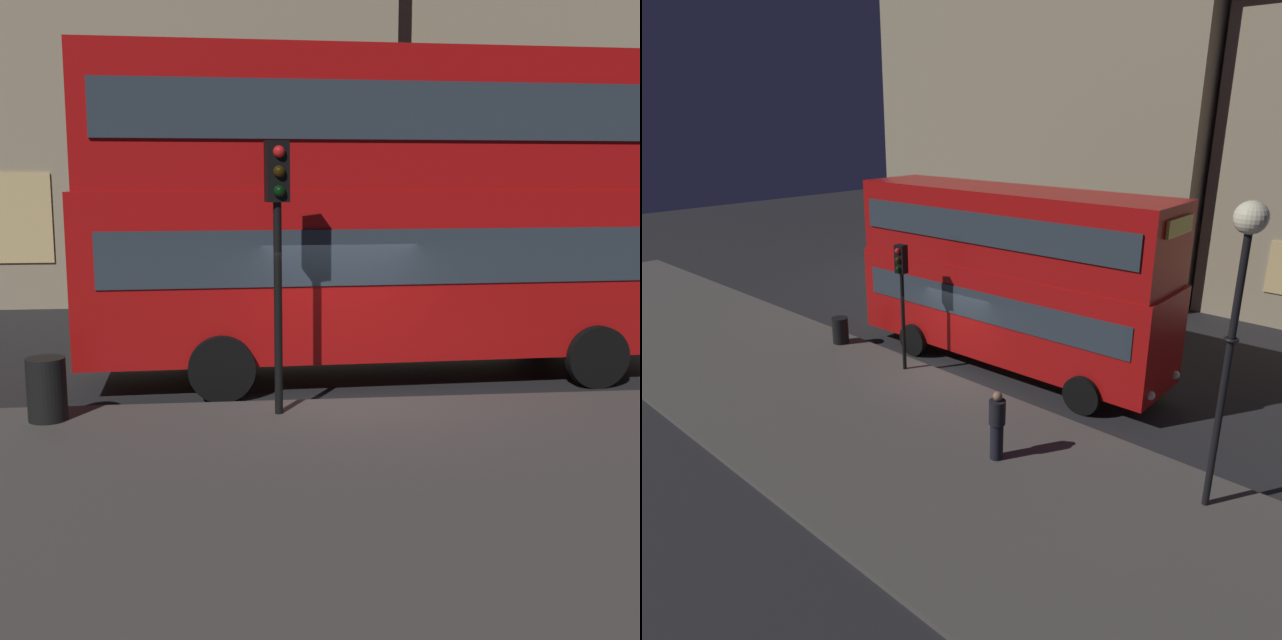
% 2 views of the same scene
% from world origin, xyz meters
% --- Properties ---
extents(ground_plane, '(80.00, 80.00, 0.00)m').
position_xyz_m(ground_plane, '(0.00, 0.00, 0.00)').
color(ground_plane, '#232326').
extents(sidewalk_slab, '(44.00, 7.05, 0.12)m').
position_xyz_m(sidewalk_slab, '(0.00, -3.93, 0.06)').
color(sidewalk_slab, '#4C4944').
rests_on(sidewalk_slab, ground).
extents(building_plain_facade, '(17.90, 8.30, 14.23)m').
position_xyz_m(building_plain_facade, '(11.98, 15.09, 7.12)').
color(building_plain_facade, tan).
rests_on(building_plain_facade, ground).
extents(double_decker_bus, '(10.56, 3.12, 5.62)m').
position_xyz_m(double_decker_bus, '(0.89, 1.45, 3.13)').
color(double_decker_bus, '#B20F0F').
rests_on(double_decker_bus, ground).
extents(traffic_light_near_kerb, '(0.36, 0.38, 3.94)m').
position_xyz_m(traffic_light_near_kerb, '(-1.06, -1.14, 2.96)').
color(traffic_light_near_kerb, black).
rests_on(traffic_light_near_kerb, sidewalk_slab).
extents(litter_bin, '(0.56, 0.56, 0.91)m').
position_xyz_m(litter_bin, '(-4.38, -1.11, 0.58)').
color(litter_bin, black).
rests_on(litter_bin, sidewalk_slab).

